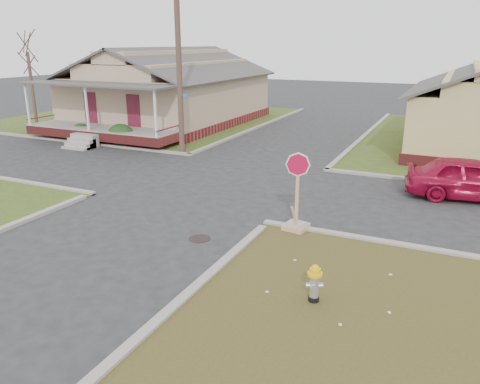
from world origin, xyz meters
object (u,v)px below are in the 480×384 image
at_px(fire_hydrant, 315,281).
at_px(stop_sign, 296,213).
at_px(red_sedan, 472,179).
at_px(utility_pole, 179,61).

xyz_separation_m(fire_hydrant, stop_sign, (-1.70, 3.83, 0.04)).
distance_m(stop_sign, red_sedan, 7.45).
relative_size(utility_pole, fire_hydrant, 10.16).
height_order(utility_pole, stop_sign, utility_pole).
distance_m(utility_pole, stop_sign, 12.31).
bearing_deg(stop_sign, red_sedan, 57.66).
xyz_separation_m(utility_pole, fire_hydrant, (10.47, -11.44, -4.13)).
relative_size(utility_pole, red_sedan, 1.97).
height_order(fire_hydrant, red_sedan, red_sedan).
bearing_deg(stop_sign, fire_hydrant, -57.95).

